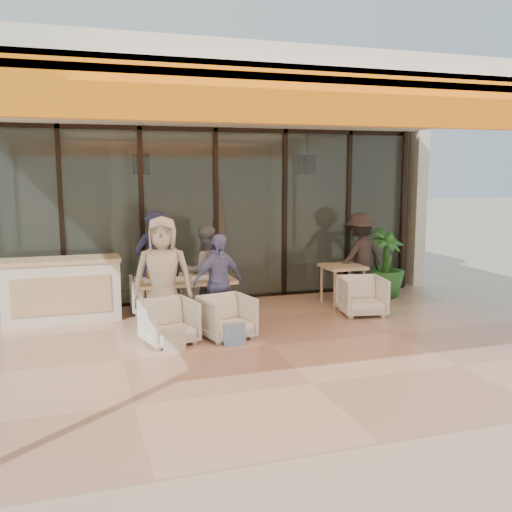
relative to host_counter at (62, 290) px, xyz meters
The scene contains 21 objects.
ground 3.61m from the host_counter, 40.01° to the right, with size 70.00×70.00×0.00m, color #C6B293.
terrace_floor 3.61m from the host_counter, 40.01° to the right, with size 8.00×6.00×0.01m, color tan.
terrace_structure 4.63m from the host_counter, 43.11° to the right, with size 8.00×6.00×3.40m.
glass_storefront 3.02m from the host_counter, 14.45° to the left, with size 8.08×0.10×3.20m.
interior_block 4.42m from the host_counter, 47.76° to the left, with size 9.05×3.62×3.52m.
host_counter is the anchor object (origin of this frame).
dining_table 2.01m from the host_counter, 22.66° to the right, with size 1.50×0.90×0.93m.
chair_far_left 1.46m from the host_counter, ahead, with size 0.69×0.65×0.71m, color white.
chair_far_right 2.29m from the host_counter, ahead, with size 0.68×0.64×0.70m, color white.
chair_near_left 2.26m from the host_counter, 50.21° to the right, with size 0.69×0.64×0.71m, color white.
chair_near_right 2.87m from the host_counter, 37.19° to the right, with size 0.68×0.64×0.70m, color white.
diner_navy 1.52m from the host_counter, 12.92° to the right, with size 0.66×0.43×1.80m, color #1B1D3C.
diner_grey 2.32m from the host_counter, ahead, with size 0.74×0.58×1.53m, color slate.
diner_cream 1.93m from the host_counter, 40.49° to the right, with size 0.87×0.56×1.78m, color beige.
diner_periwinkle 2.60m from the host_counter, 28.35° to the right, with size 0.87×0.36×1.49m, color #6871AE.
tote_bag_cream 2.60m from the host_counter, 55.92° to the right, with size 0.30×0.10×0.34m, color silver.
tote_bag_blue 3.14m from the host_counter, 43.05° to the right, with size 0.30×0.10×0.34m, color #99BFD8.
side_table 4.82m from the host_counter, ahead, with size 0.70×0.70×0.74m.
side_chair 4.93m from the host_counter, 13.25° to the right, with size 0.72×0.67×0.74m, color white.
standing_woman 5.32m from the host_counter, ahead, with size 1.07×0.61×1.66m, color black.
potted_palm 5.86m from the host_counter, ahead, with size 0.75×0.75×1.34m, color #1E5919.
Camera 1 is at (-2.52, -7.22, 2.44)m, focal length 40.00 mm.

